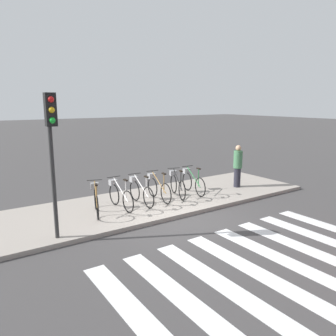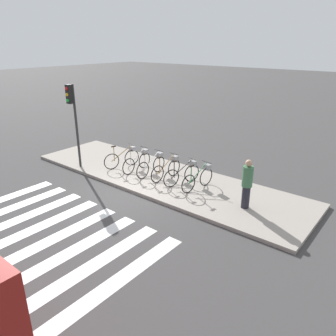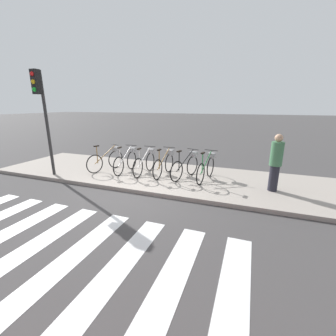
% 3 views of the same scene
% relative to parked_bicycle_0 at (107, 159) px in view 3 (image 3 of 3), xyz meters
% --- Properties ---
extents(ground_plane, '(120.00, 120.00, 0.00)m').
position_rel_parked_bicycle_0_xyz_m(ground_plane, '(1.91, -1.52, -0.56)').
color(ground_plane, '#423F3F').
extents(sidewalk, '(12.06, 3.38, 0.12)m').
position_rel_parked_bicycle_0_xyz_m(sidewalk, '(1.91, 0.16, -0.50)').
color(sidewalk, '#9E9389').
rests_on(sidewalk, ground_plane).
extents(parked_bicycle_0, '(0.65, 1.58, 1.01)m').
position_rel_parked_bicycle_0_xyz_m(parked_bicycle_0, '(0.00, 0.00, 0.00)').
color(parked_bicycle_0, black).
rests_on(parked_bicycle_0, sidewalk).
extents(parked_bicycle_1, '(0.46, 1.65, 1.01)m').
position_rel_parked_bicycle_0_xyz_m(parked_bicycle_1, '(0.80, 0.06, 0.00)').
color(parked_bicycle_1, black).
rests_on(parked_bicycle_1, sidewalk).
extents(parked_bicycle_2, '(0.46, 1.65, 1.01)m').
position_rel_parked_bicycle_0_xyz_m(parked_bicycle_2, '(1.56, 0.10, 0.00)').
color(parked_bicycle_2, black).
rests_on(parked_bicycle_2, sidewalk).
extents(parked_bicycle_3, '(0.46, 1.65, 1.01)m').
position_rel_parked_bicycle_0_xyz_m(parked_bicycle_3, '(2.29, 0.16, 0.00)').
color(parked_bicycle_3, black).
rests_on(parked_bicycle_3, sidewalk).
extents(parked_bicycle_4, '(0.63, 1.58, 1.01)m').
position_rel_parked_bicycle_0_xyz_m(parked_bicycle_4, '(3.09, 0.15, 0.00)').
color(parked_bicycle_4, black).
rests_on(parked_bicycle_4, sidewalk).
extents(parked_bicycle_5, '(0.46, 1.64, 1.01)m').
position_rel_parked_bicycle_0_xyz_m(parked_bicycle_5, '(3.79, 0.16, 0.00)').
color(parked_bicycle_5, black).
rests_on(parked_bicycle_5, sidewalk).
extents(pedestrian, '(0.34, 0.34, 1.66)m').
position_rel_parked_bicycle_0_xyz_m(pedestrian, '(5.80, -0.14, 0.43)').
color(pedestrian, '#23232D').
rests_on(pedestrian, sidewalk).
extents(traffic_light, '(0.24, 0.40, 3.51)m').
position_rel_parked_bicycle_0_xyz_m(traffic_light, '(-1.50, -1.29, 2.08)').
color(traffic_light, '#2D2D2D').
rests_on(traffic_light, sidewalk).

